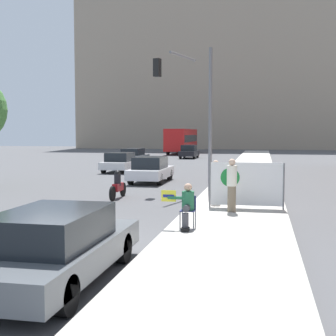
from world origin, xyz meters
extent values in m
plane|color=#4F4F51|center=(0.00, 0.00, 0.00)|extent=(160.00, 160.00, 0.00)
cube|color=#B7B2A8|center=(4.03, 15.00, 0.07)|extent=(3.44, 90.00, 0.14)
cube|color=gray|center=(-2.00, 73.95, 16.60)|extent=(52.00, 12.00, 33.20)
cylinder|color=#474C56|center=(2.73, 1.57, 0.38)|extent=(0.03, 0.03, 0.48)
cylinder|color=#474C56|center=(3.10, 1.57, 0.38)|extent=(0.03, 0.03, 0.48)
cylinder|color=#474C56|center=(2.73, 1.94, 0.38)|extent=(0.03, 0.03, 0.48)
cylinder|color=#474C56|center=(3.10, 1.94, 0.38)|extent=(0.03, 0.03, 0.48)
cube|color=navy|center=(2.91, 1.75, 0.63)|extent=(0.40, 0.40, 0.02)
cube|color=navy|center=(2.91, 1.94, 0.83)|extent=(0.40, 0.02, 0.38)
cylinder|color=#424247|center=(2.91, 1.59, 0.73)|extent=(0.18, 0.42, 0.18)
cylinder|color=#424247|center=(2.91, 1.38, 0.38)|extent=(0.16, 0.16, 0.48)
cube|color=black|center=(2.91, 1.32, 0.19)|extent=(0.20, 0.28, 0.10)
cylinder|color=#236642|center=(2.91, 1.78, 0.90)|extent=(0.34, 0.34, 0.52)
sphere|color=tan|center=(2.91, 1.78, 1.27)|extent=(0.22, 0.22, 0.22)
cylinder|color=#236642|center=(2.59, 1.70, 0.98)|extent=(0.45, 0.09, 0.09)
cube|color=yellow|center=(2.38, 1.70, 1.03)|extent=(0.41, 0.02, 0.31)
cube|color=navy|center=(2.38, 1.69, 1.03)|extent=(0.31, 0.01, 0.08)
cylinder|color=#756651|center=(3.92, 4.71, 0.57)|extent=(0.28, 0.28, 0.86)
cylinder|color=silver|center=(3.92, 4.71, 1.34)|extent=(0.34, 0.34, 0.68)
sphere|color=beige|center=(3.92, 4.71, 1.79)|extent=(0.23, 0.23, 0.23)
cylinder|color=#756651|center=(3.20, 6.54, 0.53)|extent=(0.28, 0.28, 0.78)
cylinder|color=#9E9EA3|center=(3.20, 6.54, 1.24)|extent=(0.34, 0.34, 0.62)
sphere|color=beige|center=(3.20, 6.54, 1.65)|extent=(0.21, 0.21, 0.21)
cylinder|color=slate|center=(3.10, 5.50, 0.94)|extent=(0.06, 0.06, 1.60)
cylinder|color=slate|center=(5.63, 5.50, 0.94)|extent=(0.06, 0.06, 1.60)
cube|color=white|center=(4.36, 5.50, 0.99)|extent=(2.53, 0.02, 1.50)
cylinder|color=#197A33|center=(3.81, 5.48, 1.21)|extent=(0.66, 0.01, 0.66)
cylinder|color=slate|center=(2.58, 10.16, 3.34)|extent=(0.16, 0.16, 6.40)
cylinder|color=slate|center=(1.28, 10.51, 6.24)|extent=(0.80, 2.62, 0.11)
cube|color=black|center=(-0.02, 10.86, 5.82)|extent=(0.37, 0.37, 0.84)
sphere|color=green|center=(-0.02, 10.86, 5.54)|extent=(0.18, 0.18, 0.18)
cube|color=#565B60|center=(1.21, -2.93, 0.52)|extent=(1.86, 4.76, 0.50)
cube|color=black|center=(1.21, -3.12, 1.07)|extent=(1.60, 2.47, 0.60)
cylinder|color=black|center=(0.39, -1.45, 0.32)|extent=(0.22, 0.64, 0.64)
cylinder|color=black|center=(2.03, -1.45, 0.32)|extent=(0.22, 0.64, 0.64)
cylinder|color=black|center=(2.03, -4.40, 0.32)|extent=(0.22, 0.64, 0.64)
cube|color=silver|center=(-1.21, 14.50, 0.54)|extent=(1.82, 4.33, 0.53)
cube|color=black|center=(-1.21, 14.32, 1.12)|extent=(1.56, 2.25, 0.63)
cylinder|color=black|center=(-2.01, 15.84, 0.32)|extent=(0.22, 0.64, 0.64)
cylinder|color=black|center=(-0.41, 15.84, 0.32)|extent=(0.22, 0.64, 0.64)
cylinder|color=black|center=(-2.01, 13.16, 0.32)|extent=(0.22, 0.64, 0.64)
cylinder|color=black|center=(-0.41, 13.16, 0.32)|extent=(0.22, 0.64, 0.64)
cube|color=silver|center=(-4.98, 20.95, 0.52)|extent=(1.87, 4.28, 0.50)
cube|color=black|center=(-4.98, 20.78, 1.07)|extent=(1.61, 2.22, 0.61)
cylinder|color=black|center=(-5.80, 22.28, 0.32)|extent=(0.22, 0.64, 0.64)
cylinder|color=black|center=(-4.15, 22.28, 0.32)|extent=(0.22, 0.64, 0.64)
cylinder|color=black|center=(-5.80, 19.63, 0.32)|extent=(0.22, 0.64, 0.64)
cylinder|color=black|center=(-4.15, 19.63, 0.32)|extent=(0.22, 0.64, 0.64)
cube|color=#565B60|center=(-6.61, 30.09, 0.52)|extent=(1.87, 4.62, 0.49)
cube|color=black|center=(-6.61, 29.91, 1.06)|extent=(1.61, 2.40, 0.60)
cylinder|color=black|center=(-7.44, 31.52, 0.32)|extent=(0.22, 0.64, 0.64)
cylinder|color=black|center=(-5.79, 31.52, 0.32)|extent=(0.22, 0.64, 0.64)
cylinder|color=black|center=(-7.44, 28.66, 0.32)|extent=(0.22, 0.64, 0.64)
cylinder|color=black|center=(-5.79, 28.66, 0.32)|extent=(0.22, 0.64, 0.64)
cube|color=black|center=(-2.99, 39.59, 0.55)|extent=(1.71, 4.17, 0.55)
cube|color=black|center=(-2.99, 39.42, 1.14)|extent=(1.47, 2.17, 0.64)
cylinder|color=black|center=(-3.73, 40.88, 0.32)|extent=(0.22, 0.64, 0.64)
cylinder|color=black|center=(-2.24, 40.88, 0.32)|extent=(0.22, 0.64, 0.64)
cylinder|color=black|center=(-3.73, 38.29, 0.32)|extent=(0.22, 0.64, 0.64)
cylinder|color=black|center=(-2.24, 38.29, 0.32)|extent=(0.22, 0.64, 0.64)
cube|color=red|center=(-5.80, 50.92, 1.86)|extent=(2.60, 11.36, 2.83)
cube|color=black|center=(-5.80, 50.92, 2.03)|extent=(2.62, 10.79, 0.92)
cylinder|color=black|center=(-6.95, 54.44, 0.52)|extent=(0.30, 1.04, 1.04)
cylinder|color=black|center=(-4.65, 54.44, 0.52)|extent=(0.30, 1.04, 1.04)
cylinder|color=black|center=(-6.95, 47.40, 0.52)|extent=(0.30, 1.04, 1.04)
cylinder|color=black|center=(-4.65, 47.40, 0.52)|extent=(0.30, 1.04, 1.04)
cube|color=maroon|center=(-1.06, 7.94, 0.48)|extent=(0.24, 0.87, 0.32)
cylinder|color=black|center=(-1.06, 7.89, 0.80)|extent=(0.28, 0.28, 0.51)
sphere|color=black|center=(-1.06, 7.89, 1.07)|extent=(0.24, 0.24, 0.24)
cylinder|color=black|center=(-1.06, 8.66, 0.30)|extent=(0.10, 0.60, 0.60)
cylinder|color=black|center=(-1.06, 7.21, 0.30)|extent=(0.10, 0.60, 0.60)
camera|label=1|loc=(4.92, -10.83, 2.76)|focal=50.00mm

